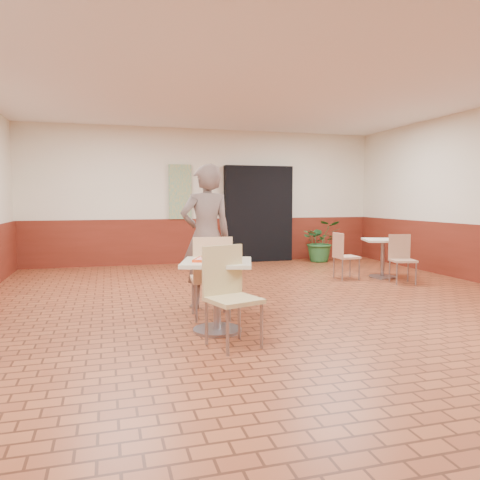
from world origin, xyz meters
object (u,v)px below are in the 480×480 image
object	(u,v)px
chair_second_front	(401,256)
main_table	(217,284)
serving_tray	(217,259)
long_john_donut	(221,256)
second_table	(383,252)
potted_plant	(321,241)
chair_main_front	(229,290)
chair_main_back	(211,273)
chair_second_left	(343,253)
paper_cup	(228,253)
customer	(206,236)
ring_donut	(205,256)

from	to	relation	value
chair_second_front	main_table	bearing A→B (deg)	-138.10
main_table	serving_tray	world-z (taller)	serving_tray
long_john_donut	main_table	bearing A→B (deg)	173.07
serving_tray	chair_second_front	distance (m)	4.28
serving_tray	second_table	size ratio (longest dim) A/B	0.66
main_table	potted_plant	distance (m)	6.09
second_table	serving_tray	bearing A→B (deg)	-145.02
chair_main_front	chair_main_back	distance (m)	1.02
main_table	serving_tray	distance (m)	0.27
chair_main_back	potted_plant	xyz separation A→B (m)	(3.54, 4.40, -0.08)
chair_main_front	long_john_donut	bearing A→B (deg)	68.43
serving_tray	chair_second_front	xyz separation A→B (m)	(3.74, 2.05, -0.33)
second_table	chair_second_front	bearing A→B (deg)	-89.63
main_table	chair_second_left	size ratio (longest dim) A/B	0.93
main_table	second_table	distance (m)	4.56
serving_tray	second_table	xyz separation A→B (m)	(3.74, 2.61, -0.31)
main_table	paper_cup	distance (m)	0.37
second_table	chair_second_left	distance (m)	0.79
chair_main_back	chair_second_left	bearing A→B (deg)	-138.59
main_table	long_john_donut	world-z (taller)	long_john_donut
chair_main_back	customer	world-z (taller)	customer
main_table	paper_cup	bearing A→B (deg)	28.38
chair_second_front	customer	bearing A→B (deg)	-153.08
second_table	potted_plant	xyz separation A→B (m)	(-0.14, 2.30, 0.00)
second_table	chair_second_front	size ratio (longest dim) A/B	0.85
chair_second_left	chair_second_front	world-z (taller)	chair_second_left
customer	ring_donut	xyz separation A→B (m)	(-0.24, -1.12, -0.13)
chair_main_back	second_table	world-z (taller)	chair_main_back
paper_cup	potted_plant	distance (m)	5.95
long_john_donut	paper_cup	bearing A→B (deg)	37.78
chair_main_back	ring_donut	size ratio (longest dim) A/B	10.83
serving_tray	long_john_donut	bearing A→B (deg)	-6.93
chair_main_front	chair_second_front	distance (m)	4.52
ring_donut	chair_second_front	size ratio (longest dim) A/B	0.11
potted_plant	main_table	bearing A→B (deg)	-126.16
main_table	second_table	xyz separation A→B (m)	(3.74, 2.61, -0.05)
main_table	serving_tray	size ratio (longest dim) A/B	1.66
chair_main_front	ring_donut	world-z (taller)	chair_main_front
chair_second_front	potted_plant	xyz separation A→B (m)	(-0.15, 2.86, 0.02)
ring_donut	long_john_donut	xyz separation A→B (m)	(0.16, -0.05, 0.01)
main_table	serving_tray	bearing A→B (deg)	-165.96
main_table	ring_donut	size ratio (longest dim) A/B	8.41
serving_tray	ring_donut	world-z (taller)	ring_donut
chair_main_front	serving_tray	xyz separation A→B (m)	(-0.01, 0.50, 0.24)
chair_second_left	potted_plant	distance (m)	2.34
chair_main_front	paper_cup	distance (m)	0.66
customer	chair_second_front	xyz separation A→B (m)	(3.62, 0.89, -0.49)
second_table	potted_plant	bearing A→B (deg)	93.57
long_john_donut	second_table	bearing A→B (deg)	35.30
second_table	long_john_donut	bearing A→B (deg)	-144.70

